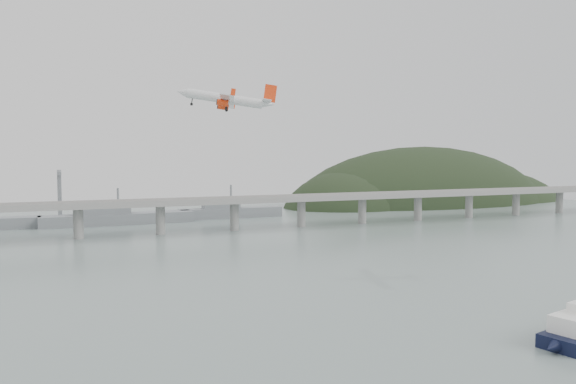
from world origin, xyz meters
name	(u,v)px	position (x,y,z in m)	size (l,w,h in m)	color
ground	(349,307)	(0.00, 0.00, 0.00)	(900.00, 900.00, 0.00)	slate
bridge	(204,206)	(-1.15, 200.00, 17.65)	(800.00, 22.00, 23.90)	gray
headland	(434,220)	(285.18, 331.75, -19.34)	(365.00, 155.00, 156.00)	black
airliner	(228,99)	(-23.05, 66.86, 75.49)	(41.93, 38.92, 11.89)	silver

